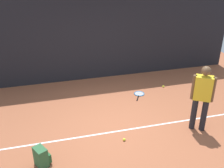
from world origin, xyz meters
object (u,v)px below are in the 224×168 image
object	(u,v)px
tennis_player	(202,95)
backpack	(42,157)
tennis_ball_mid_court	(163,86)
tennis_ball_far_left	(124,140)
tennis_racket	(139,94)

from	to	relation	value
tennis_player	backpack	distance (m)	3.87
tennis_ball_mid_court	tennis_ball_far_left	distance (m)	3.09
backpack	tennis_ball_mid_court	bearing A→B (deg)	-83.89
tennis_racket	tennis_ball_mid_court	world-z (taller)	tennis_ball_mid_court
tennis_player	tennis_ball_mid_court	size ratio (longest dim) A/B	25.76
backpack	tennis_ball_mid_court	xyz separation A→B (m)	(3.93, 2.64, -0.18)
tennis_player	backpack	xyz separation A→B (m)	(-3.78, -0.33, -0.76)
tennis_ball_mid_court	tennis_racket	bearing A→B (deg)	-164.41
tennis_player	tennis_racket	distance (m)	2.40
tennis_ball_far_left	tennis_racket	bearing A→B (deg)	61.57
tennis_ball_far_left	tennis_ball_mid_court	bearing A→B (deg)	48.54
tennis_player	tennis_racket	xyz separation A→B (m)	(-0.79, 2.05, -0.95)
tennis_racket	backpack	bearing A→B (deg)	157.03
tennis_player	tennis_ball_far_left	size ratio (longest dim) A/B	25.76
tennis_player	tennis_ball_far_left	world-z (taller)	tennis_player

